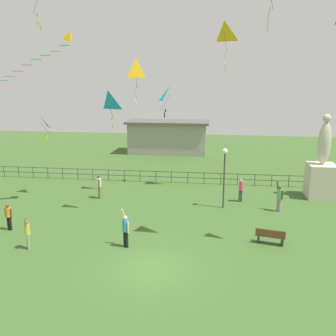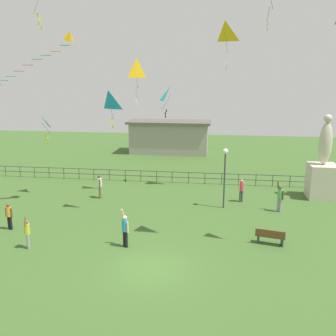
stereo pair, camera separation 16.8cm
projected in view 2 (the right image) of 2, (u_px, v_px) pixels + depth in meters
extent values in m
plane|color=#3D6028|center=(150.00, 268.00, 16.91)|extent=(80.00, 80.00, 0.00)
cube|color=beige|center=(322.00, 181.00, 26.48)|extent=(1.88, 1.88, 2.44)
ellipsoid|color=beige|center=(325.00, 144.00, 25.82)|extent=(0.90, 0.76, 3.00)
sphere|color=beige|center=(328.00, 118.00, 25.40)|extent=(0.56, 0.56, 0.56)
cylinder|color=#38383D|center=(224.00, 181.00, 24.24)|extent=(0.10, 0.10, 3.68)
sphere|color=white|center=(225.00, 151.00, 23.76)|extent=(0.36, 0.36, 0.36)
cube|color=brown|center=(270.00, 236.00, 19.26)|extent=(1.55, 0.71, 0.06)
cube|color=brown|center=(270.00, 233.00, 19.04)|extent=(1.48, 0.38, 0.36)
cube|color=#333338|center=(258.00, 238.00, 19.52)|extent=(0.08, 0.36, 0.45)
cube|color=#333338|center=(282.00, 242.00, 19.12)|extent=(0.08, 0.36, 0.45)
cylinder|color=brown|center=(100.00, 192.00, 26.63)|extent=(0.15, 0.15, 0.87)
cylinder|color=brown|center=(100.00, 193.00, 26.47)|extent=(0.15, 0.15, 0.87)
cylinder|color=white|center=(99.00, 182.00, 26.37)|extent=(0.32, 0.32, 0.62)
sphere|color=brown|center=(99.00, 176.00, 26.27)|extent=(0.23, 0.23, 0.23)
cylinder|color=brown|center=(99.00, 182.00, 26.58)|extent=(0.10, 0.10, 0.58)
cylinder|color=brown|center=(100.00, 184.00, 26.18)|extent=(0.10, 0.10, 0.58)
cylinder|color=#99999E|center=(278.00, 205.00, 23.95)|extent=(0.15, 0.15, 0.88)
cylinder|color=#99999E|center=(280.00, 205.00, 23.83)|extent=(0.15, 0.15, 0.88)
cylinder|color=#4CB259|center=(280.00, 194.00, 23.70)|extent=(0.32, 0.32, 0.62)
sphere|color=brown|center=(281.00, 188.00, 23.60)|extent=(0.24, 0.24, 0.24)
cylinder|color=brown|center=(278.00, 185.00, 23.76)|extent=(0.21, 0.23, 0.60)
cylinder|color=brown|center=(283.00, 195.00, 23.56)|extent=(0.10, 0.10, 0.59)
cylinder|color=#3F4C47|center=(240.00, 196.00, 25.73)|extent=(0.14, 0.14, 0.82)
cylinder|color=#3F4C47|center=(242.00, 196.00, 25.80)|extent=(0.14, 0.14, 0.82)
cylinder|color=#D83F59|center=(241.00, 187.00, 25.59)|extent=(0.30, 0.30, 0.58)
sphere|color=tan|center=(242.00, 181.00, 25.50)|extent=(0.22, 0.22, 0.22)
cylinder|color=tan|center=(239.00, 187.00, 25.51)|extent=(0.09, 0.09, 0.55)
cylinder|color=tan|center=(244.00, 187.00, 25.70)|extent=(0.09, 0.09, 0.55)
cylinder|color=black|center=(124.00, 238.00, 19.03)|extent=(0.15, 0.15, 0.86)
cylinder|color=black|center=(126.00, 239.00, 18.91)|extent=(0.15, 0.15, 0.86)
cylinder|color=#268CBF|center=(125.00, 225.00, 18.79)|extent=(0.32, 0.32, 0.61)
sphere|color=beige|center=(125.00, 218.00, 18.69)|extent=(0.23, 0.23, 0.23)
cylinder|color=beige|center=(123.00, 214.00, 18.84)|extent=(0.22, 0.24, 0.58)
cylinder|color=beige|center=(128.00, 227.00, 18.65)|extent=(0.09, 0.09, 0.58)
cylinder|color=black|center=(9.00, 223.00, 21.15)|extent=(0.14, 0.14, 0.79)
cylinder|color=black|center=(11.00, 223.00, 21.10)|extent=(0.14, 0.14, 0.79)
cylinder|color=orange|center=(9.00, 212.00, 20.96)|extent=(0.29, 0.29, 0.56)
sphere|color=brown|center=(8.00, 205.00, 20.87)|extent=(0.21, 0.21, 0.21)
cylinder|color=brown|center=(6.00, 212.00, 21.03)|extent=(0.09, 0.09, 0.53)
cylinder|color=brown|center=(12.00, 213.00, 20.91)|extent=(0.09, 0.09, 0.53)
cylinder|color=#99999E|center=(28.00, 242.00, 18.74)|extent=(0.13, 0.13, 0.78)
cylinder|color=#99999E|center=(28.00, 241.00, 18.87)|extent=(0.13, 0.13, 0.78)
cylinder|color=gold|center=(27.00, 229.00, 18.65)|extent=(0.28, 0.28, 0.55)
sphere|color=#8C6647|center=(26.00, 222.00, 18.56)|extent=(0.21, 0.21, 0.21)
cylinder|color=#8C6647|center=(25.00, 221.00, 18.34)|extent=(0.16, 0.15, 0.53)
cylinder|color=#8C6647|center=(27.00, 228.00, 18.82)|extent=(0.09, 0.09, 0.52)
pyramid|color=yellow|center=(137.00, 68.00, 25.62)|extent=(0.97, 0.55, 1.34)
cylinder|color=#4C381E|center=(137.00, 78.00, 25.61)|extent=(0.09, 0.37, 1.34)
cube|color=white|center=(138.00, 87.00, 25.78)|extent=(0.10, 0.04, 0.20)
cube|color=white|center=(136.00, 90.00, 25.79)|extent=(0.09, 0.03, 0.20)
cube|color=white|center=(136.00, 94.00, 25.84)|extent=(0.08, 0.03, 0.20)
cube|color=white|center=(137.00, 97.00, 25.92)|extent=(0.09, 0.03, 0.20)
cube|color=white|center=(136.00, 100.00, 25.94)|extent=(0.08, 0.05, 0.20)
cube|color=white|center=(137.00, 103.00, 26.02)|extent=(0.11, 0.04, 0.21)
pyramid|color=yellow|center=(225.00, 32.00, 25.19)|extent=(1.36, 1.14, 1.31)
cylinder|color=#4C381E|center=(226.00, 42.00, 25.67)|extent=(0.29, 0.73, 1.31)
cube|color=white|center=(225.00, 53.00, 25.83)|extent=(0.10, 0.02, 0.21)
cube|color=white|center=(226.00, 56.00, 25.89)|extent=(0.09, 0.02, 0.20)
cube|color=white|center=(226.00, 59.00, 25.95)|extent=(0.11, 0.02, 0.21)
cube|color=white|center=(225.00, 63.00, 25.99)|extent=(0.09, 0.03, 0.20)
cube|color=white|center=(227.00, 66.00, 26.08)|extent=(0.11, 0.04, 0.21)
cube|color=white|center=(226.00, 69.00, 26.12)|extent=(0.08, 0.04, 0.20)
pyramid|color=#19B2B2|center=(171.00, 94.00, 28.30)|extent=(1.01, 0.98, 1.18)
cylinder|color=#4C381E|center=(166.00, 102.00, 28.32)|extent=(0.70, 0.36, 1.18)
cube|color=black|center=(166.00, 111.00, 28.48)|extent=(0.12, 0.03, 0.21)
cube|color=black|center=(165.00, 114.00, 28.51)|extent=(0.10, 0.03, 0.21)
cube|color=black|center=(165.00, 116.00, 28.56)|extent=(0.10, 0.04, 0.20)
pyramid|color=#1EB759|center=(42.00, 123.00, 25.94)|extent=(0.88, 0.91, 0.82)
cylinder|color=#4C381E|center=(46.00, 128.00, 26.17)|extent=(0.45, 0.35, 0.82)
cube|color=yellow|center=(46.00, 135.00, 26.26)|extent=(0.10, 0.05, 0.21)
cube|color=yellow|center=(48.00, 137.00, 26.35)|extent=(0.09, 0.04, 0.20)
cube|color=yellow|center=(46.00, 141.00, 26.36)|extent=(0.12, 0.04, 0.21)
cube|color=yellow|center=(48.00, 144.00, 26.44)|extent=(0.11, 0.04, 0.21)
pyramid|color=#198CD1|center=(108.00, 101.00, 21.84)|extent=(1.09, 0.78, 1.15)
cylinder|color=#4C381E|center=(111.00, 110.00, 22.17)|extent=(0.18, 0.43, 1.15)
cube|color=yellow|center=(112.00, 119.00, 22.31)|extent=(0.10, 0.02, 0.20)
cube|color=yellow|center=(110.00, 123.00, 22.33)|extent=(0.12, 0.04, 0.21)
cube|color=yellow|center=(113.00, 127.00, 22.43)|extent=(0.10, 0.03, 0.21)
cube|color=white|center=(269.00, 9.00, 16.21)|extent=(0.11, 0.03, 0.21)
cube|color=white|center=(268.00, 14.00, 16.25)|extent=(0.09, 0.02, 0.20)
cube|color=white|center=(267.00, 20.00, 16.29)|extent=(0.10, 0.02, 0.21)
cube|color=white|center=(267.00, 25.00, 16.35)|extent=(0.12, 0.04, 0.21)
cube|color=white|center=(267.00, 30.00, 16.41)|extent=(0.11, 0.03, 0.21)
cylinder|color=#4C381E|center=(38.00, 1.00, 19.63)|extent=(0.30, 0.65, 1.30)
cube|color=yellow|center=(38.00, 15.00, 19.76)|extent=(0.10, 0.04, 0.20)
cube|color=yellow|center=(40.00, 19.00, 19.85)|extent=(0.10, 0.05, 0.20)
cube|color=yellow|center=(39.00, 24.00, 19.88)|extent=(0.11, 0.03, 0.21)
cube|color=yellow|center=(41.00, 28.00, 19.97)|extent=(0.09, 0.03, 0.20)
cone|color=yellow|center=(69.00, 35.00, 22.28)|extent=(1.00, 0.98, 0.80)
cube|color=#1EB759|center=(65.00, 45.00, 22.44)|extent=(0.61, 0.28, 0.03)
cube|color=orange|center=(56.00, 51.00, 22.50)|extent=(0.64, 0.41, 0.03)
cube|color=#1EB759|center=(46.00, 55.00, 22.50)|extent=(0.62, 0.33, 0.03)
cube|color=#1EB759|center=(37.00, 59.00, 22.58)|extent=(0.59, 0.24, 0.03)
cube|color=#B22DB2|center=(28.00, 65.00, 22.70)|extent=(0.62, 0.32, 0.03)
cube|color=#B22DB2|center=(19.00, 71.00, 22.82)|extent=(0.59, 0.24, 0.03)
cube|color=#19B2B2|center=(11.00, 76.00, 23.00)|extent=(0.61, 0.29, 0.03)
cube|color=#1EB759|center=(3.00, 81.00, 23.23)|extent=(0.63, 0.36, 0.03)
cylinder|color=#4C4742|center=(6.00, 171.00, 32.28)|extent=(0.06, 0.06, 0.95)
cylinder|color=#4C4742|center=(20.00, 172.00, 32.10)|extent=(0.06, 0.06, 0.95)
cylinder|color=#4C4742|center=(34.00, 172.00, 31.93)|extent=(0.06, 0.06, 0.95)
cylinder|color=#4C4742|center=(49.00, 173.00, 31.75)|extent=(0.06, 0.06, 0.95)
cylinder|color=#4C4742|center=(64.00, 173.00, 31.58)|extent=(0.06, 0.06, 0.95)
cylinder|color=#4C4742|center=(79.00, 174.00, 31.40)|extent=(0.06, 0.06, 0.95)
cylinder|color=#4C4742|center=(94.00, 174.00, 31.23)|extent=(0.06, 0.06, 0.95)
cylinder|color=#4C4742|center=(109.00, 175.00, 31.05)|extent=(0.06, 0.06, 0.95)
cylinder|color=#4C4742|center=(125.00, 175.00, 30.87)|extent=(0.06, 0.06, 0.95)
cylinder|color=#4C4742|center=(141.00, 176.00, 30.70)|extent=(0.06, 0.06, 0.95)
cylinder|color=#4C4742|center=(157.00, 176.00, 30.53)|extent=(0.06, 0.06, 0.95)
cylinder|color=#4C4742|center=(172.00, 177.00, 30.36)|extent=(0.06, 0.06, 0.95)
cylinder|color=#4C4742|center=(189.00, 178.00, 30.18)|extent=(0.06, 0.06, 0.95)
cylinder|color=#4C4742|center=(205.00, 178.00, 30.01)|extent=(0.06, 0.06, 0.95)
cylinder|color=#4C4742|center=(222.00, 179.00, 29.83)|extent=(0.06, 0.06, 0.95)
cylinder|color=#4C4742|center=(238.00, 179.00, 29.66)|extent=(0.06, 0.06, 0.95)
cylinder|color=#4C4742|center=(256.00, 180.00, 29.48)|extent=(0.06, 0.06, 0.95)
cylinder|color=#4C4742|center=(273.00, 181.00, 29.31)|extent=(0.06, 0.06, 0.95)
cylinder|color=#4C4742|center=(290.00, 181.00, 29.13)|extent=(0.06, 0.06, 0.95)
cylinder|color=#4C4742|center=(308.00, 182.00, 28.95)|extent=(0.06, 0.06, 0.95)
cylinder|color=#4C4742|center=(325.00, 183.00, 28.78)|extent=(0.06, 0.06, 0.95)
cube|color=#4C4742|center=(181.00, 172.00, 30.15)|extent=(36.00, 0.05, 0.05)
cube|color=#4C4742|center=(181.00, 177.00, 30.26)|extent=(36.00, 0.05, 0.05)
cube|color=gray|center=(169.00, 138.00, 41.84)|extent=(8.56, 3.30, 3.39)
cube|color=#59544C|center=(169.00, 122.00, 41.40)|extent=(9.16, 3.90, 0.24)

